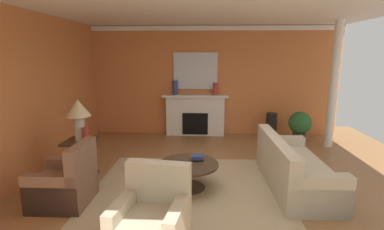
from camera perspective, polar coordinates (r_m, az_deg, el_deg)
The scene contains 22 objects.
ground_plane at distance 5.21m, azimuth 3.92°, elevation -13.60°, with size 8.83×8.83×0.00m, color olive.
wall_fireplace at distance 8.19m, azimuth 3.50°, elevation 6.61°, with size 7.03×0.12×2.99m, color #CC723D.
wall_window at distance 5.95m, azimuth -29.35°, elevation 3.17°, with size 0.12×7.39×2.99m, color #CC723D.
ceiling_panel at distance 5.07m, azimuth 4.34°, elevation 20.71°, with size 7.03×7.39×0.06m, color white.
crown_moulding at distance 8.11m, azimuth 3.64°, elevation 16.56°, with size 7.03×0.08×0.12m, color white.
area_rug at distance 5.11m, azimuth -0.68°, elevation -14.03°, with size 3.17×2.79×0.01m, color tan.
fireplace at distance 8.13m, azimuth 0.64°, elevation -0.21°, with size 1.80×0.35×1.14m.
mantel_mirror at distance 8.08m, azimuth 0.69°, elevation 8.62°, with size 1.20×0.04×0.99m, color silver.
sofa at distance 5.34m, azimuth 19.06°, elevation -10.13°, with size 0.94×2.12×0.85m.
armchair_near_window at distance 4.91m, azimuth -23.45°, elevation -12.32°, with size 0.80×0.80×0.95m.
armchair_facing_fireplace at distance 3.65m, azimuth -7.84°, elevation -20.08°, with size 0.92×0.92×0.95m.
coffee_table at distance 4.97m, azimuth -0.69°, elevation -10.61°, with size 1.00×1.00×0.45m.
side_table at distance 5.76m, azimuth -20.69°, elevation -7.52°, with size 0.56×0.56×0.70m.
table_lamp at distance 5.56m, azimuth -21.31°, elevation 0.55°, with size 0.44×0.44×0.75m.
vase_on_side_table at distance 5.48m, azimuth -20.06°, elevation -3.67°, with size 0.11×0.11×0.28m, color #9E3328.
vase_tall_corner at distance 8.08m, azimuth 15.21°, elevation -2.10°, with size 0.29×0.29×0.70m, color black.
vase_mantel_left at distance 7.99m, azimuth -3.32°, elevation 5.34°, with size 0.14×0.14×0.39m, color navy.
vase_mantel_right at distance 7.96m, azimuth 4.62°, elevation 5.08°, with size 0.14×0.14×0.33m, color #9E3328.
book_red_cover at distance 4.88m, azimuth -2.49°, elevation -9.44°, with size 0.19×0.19×0.03m, color navy.
book_art_folio at distance 5.04m, azimuth 1.11°, elevation -8.17°, with size 0.20×0.18×0.06m, color navy.
potted_plant at distance 7.79m, azimuth 20.29°, elevation -1.86°, with size 0.56×0.56×0.83m.
column_white at distance 7.71m, azimuth 25.88°, elevation 5.14°, with size 0.20×0.20×2.99m, color white.
Camera 1 is at (-0.14, -4.70, 2.23)m, focal length 27.33 mm.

